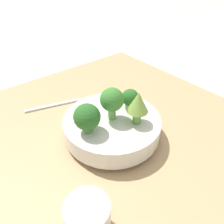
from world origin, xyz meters
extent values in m
plane|color=beige|center=(0.00, 0.00, 0.00)|extent=(6.00, 6.00, 0.00)
cube|color=tan|center=(0.00, 0.00, 0.02)|extent=(0.83, 0.87, 0.05)
cylinder|color=silver|center=(0.01, 0.01, 0.05)|extent=(0.11, 0.11, 0.01)
cylinder|color=silver|center=(0.01, 0.01, 0.08)|extent=(0.25, 0.25, 0.05)
cylinder|color=#609347|center=(0.08, 0.01, 0.12)|extent=(0.02, 0.02, 0.02)
sphere|color=#286023|center=(0.08, 0.01, 0.15)|extent=(0.06, 0.06, 0.06)
cylinder|color=#609347|center=(-0.03, 0.06, 0.13)|extent=(0.02, 0.02, 0.04)
cone|color=#84AD47|center=(-0.03, 0.06, 0.17)|extent=(0.05, 0.05, 0.05)
cylinder|color=#6BA34C|center=(0.01, 0.01, 0.13)|extent=(0.02, 0.02, 0.04)
sphere|color=#387A2D|center=(0.01, 0.01, 0.17)|extent=(0.06, 0.06, 0.06)
cylinder|color=#7AB256|center=(-0.05, 0.01, 0.12)|extent=(0.02, 0.02, 0.02)
sphere|color=#286023|center=(-0.05, 0.01, 0.15)|extent=(0.05, 0.05, 0.05)
cylinder|color=silver|center=(0.20, 0.18, 0.09)|extent=(0.08, 0.08, 0.08)
cube|color=silver|center=(0.07, -0.22, 0.05)|extent=(0.18, 0.06, 0.01)
camera|label=1|loc=(0.29, 0.36, 0.46)|focal=35.00mm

